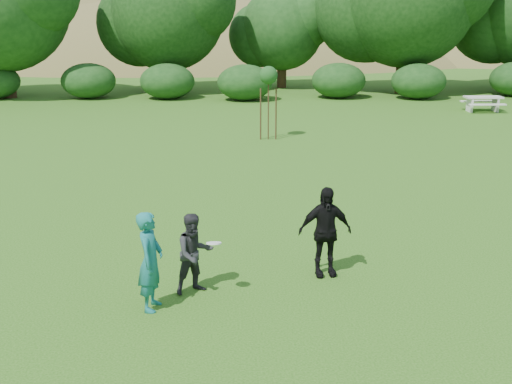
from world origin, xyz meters
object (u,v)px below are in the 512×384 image
picnic_table (483,101)px  player_black (325,232)px  player_teal (150,261)px  player_grey (194,254)px  sapling (268,77)px

picnic_table → player_black: bearing=-119.0°
player_teal → player_grey: bearing=-39.5°
player_teal → picnic_table: 25.28m
sapling → player_black: bearing=-89.1°
sapling → player_grey: bearing=-99.2°
sapling → picnic_table: bearing=29.9°
player_grey → sapling: size_ratio=0.53×
player_grey → player_black: bearing=-11.6°
player_black → picnic_table: player_black is taller
player_grey → sapling: sapling is taller
player_teal → player_grey: 0.96m
sapling → picnic_table: 12.95m
player_teal → sapling: 14.98m
player_teal → player_black: 3.44m
player_black → picnic_table: (10.89, 19.69, -0.37)m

